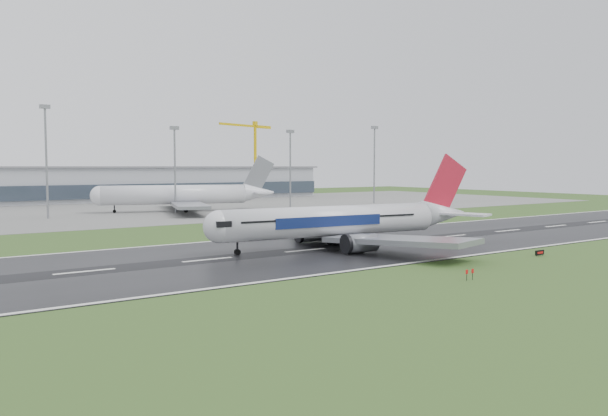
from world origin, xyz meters
TOP-DOWN VIEW (x-y plane):
  - ground at (0.00, 0.00)m, footprint 520.00×520.00m
  - runway at (0.00, 0.00)m, footprint 400.00×45.00m
  - apron at (0.00, 125.00)m, footprint 400.00×130.00m
  - terminal at (0.00, 185.00)m, footprint 240.00×36.00m
  - main_airliner at (10.09, -0.41)m, footprint 64.66×62.14m
  - parked_airliner at (19.18, 103.34)m, footprint 78.97×76.02m
  - tower_crane at (103.53, 200.00)m, footprint 39.72×15.78m
  - runway_sign at (30.33, -28.70)m, footprint 2.31×0.46m
  - floodmast_2 at (-25.47, 100.00)m, footprint 0.64×0.64m
  - floodmast_3 at (15.17, 100.00)m, footprint 0.64×0.64m
  - floodmast_4 at (61.79, 100.00)m, footprint 0.64×0.64m
  - floodmast_5 at (104.21, 100.00)m, footprint 0.64×0.64m

SIDE VIEW (x-z plane):
  - ground at x=0.00m, z-range 0.00..0.00m
  - apron at x=0.00m, z-range 0.00..0.08m
  - runway at x=0.00m, z-range 0.00..0.10m
  - runway_sign at x=30.33m, z-range 0.00..1.04m
  - terminal at x=0.00m, z-range 0.00..15.00m
  - main_airliner at x=10.09m, z-range 0.10..17.59m
  - parked_airliner at x=19.18m, z-range 0.08..18.92m
  - floodmast_3 at x=15.17m, z-range 0.00..28.08m
  - floodmast_4 at x=61.79m, z-range 0.00..28.45m
  - floodmast_5 at x=104.21m, z-range 0.00..31.48m
  - floodmast_2 at x=-25.47m, z-range 0.00..32.91m
  - tower_crane at x=103.53m, z-range 0.00..41.04m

